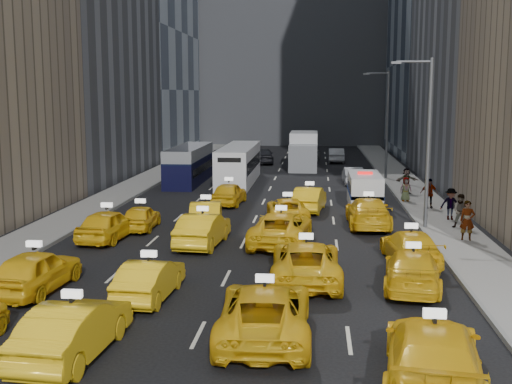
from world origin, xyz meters
TOP-DOWN VIEW (x-y plane):
  - ground at (0.00, 0.00)m, footprint 160.00×160.00m
  - sidewalk_west at (-10.50, 25.00)m, footprint 3.00×90.00m
  - sidewalk_east at (10.50, 25.00)m, footprint 3.00×90.00m
  - curb_west at (-9.05, 25.00)m, footprint 0.15×90.00m
  - curb_east at (9.05, 25.00)m, footprint 0.15×90.00m
  - building_backdrop at (0.00, 72.00)m, footprint 30.00×12.00m
  - streetlight_near at (9.18, 12.00)m, footprint 2.15×0.22m
  - streetlight_far at (9.18, 32.00)m, footprint 2.15×0.22m
  - taxi_1 at (-3.11, -5.90)m, footprint 2.00×4.88m
  - taxi_2 at (2.01, -4.03)m, footprint 2.84×5.85m
  - taxi_3 at (6.39, -6.85)m, footprint 3.11×6.01m
  - taxi_4 at (-6.68, -0.37)m, footprint 2.20×4.76m
  - taxi_5 at (-2.34, -0.73)m, footprint 1.73×4.34m
  - taxi_6 at (3.13, 1.83)m, footprint 2.76×5.72m
  - taxi_7 at (7.08, 1.30)m, footprint 2.67×5.20m
  - taxi_8 at (-6.75, 7.98)m, footprint 2.20×4.68m
  - taxi_9 at (-1.85, 7.26)m, footprint 2.07×4.93m
  - taxi_10 at (1.84, 7.84)m, footprint 3.04×5.86m
  - taxi_11 at (7.52, 4.94)m, footprint 2.34×5.01m
  - taxi_12 at (-5.80, 10.62)m, footprint 1.69×3.93m
  - taxi_13 at (-2.36, 11.11)m, footprint 2.14×4.73m
  - taxi_14 at (1.89, 13.61)m, footprint 2.77×5.00m
  - taxi_15 at (6.32, 12.47)m, footprint 2.30×5.52m
  - taxi_16 at (-2.15, 18.64)m, footprint 2.09×4.47m
  - taxi_17 at (3.09, 16.85)m, footprint 2.16×4.74m
  - nypd_van at (6.60, 19.02)m, footprint 2.48×5.33m
  - double_decker at (-6.75, 28.71)m, footprint 2.47×10.04m
  - city_bus at (-2.72, 28.81)m, footprint 3.25×11.75m
  - box_truck at (2.26, 39.32)m, footprint 2.89×7.67m
  - misc_car_0 at (6.40, 29.04)m, footprint 1.62×4.26m
  - misc_car_1 at (-6.11, 41.65)m, footprint 2.93×5.81m
  - misc_car_2 at (2.69, 46.59)m, footprint 2.39×5.50m
  - misc_car_3 at (-1.91, 43.23)m, footprint 2.49×4.99m
  - misc_car_4 at (5.53, 45.44)m, footprint 1.66×4.57m
  - pedestrian_0 at (10.78, 9.02)m, footprint 0.76×0.55m
  - pedestrian_1 at (11.09, 11.76)m, footprint 0.99×0.74m
  - pedestrian_2 at (11.02, 14.12)m, footprint 1.16×0.49m
  - pedestrian_3 at (10.45, 17.77)m, footprint 1.11×0.55m
  - pedestrian_4 at (9.37, 20.24)m, footprint 0.81×0.48m
  - pedestrian_5 at (9.85, 23.54)m, footprint 1.75×0.95m

SIDE VIEW (x-z plane):
  - ground at x=0.00m, z-range 0.00..0.00m
  - sidewalk_west at x=-10.50m, z-range 0.00..0.15m
  - sidewalk_east at x=10.50m, z-range 0.00..0.15m
  - curb_west at x=-9.05m, z-range 0.00..0.18m
  - curb_east at x=9.05m, z-range 0.00..0.18m
  - taxi_12 at x=-5.80m, z-range 0.00..1.32m
  - taxi_14 at x=1.89m, z-range 0.00..1.32m
  - misc_car_0 at x=6.40m, z-range 0.00..1.39m
  - taxi_5 at x=-2.34m, z-range 0.00..1.40m
  - taxi_11 at x=7.52m, z-range 0.00..1.42m
  - taxi_7 at x=7.08m, z-range 0.00..1.44m
  - taxi_16 at x=-2.15m, z-range 0.00..1.48m
  - misc_car_4 at x=5.53m, z-range 0.00..1.50m
  - taxi_13 at x=-2.36m, z-range 0.00..1.50m
  - taxi_17 at x=3.09m, z-range 0.00..1.51m
  - taxi_8 at x=-6.75m, z-range 0.00..1.55m
  - taxi_1 at x=-3.11m, z-range 0.00..1.57m
  - taxi_6 at x=3.13m, z-range 0.00..1.57m
  - misc_car_2 at x=2.69m, z-range 0.00..1.58m
  - taxi_10 at x=1.84m, z-range 0.00..1.58m
  - misc_car_1 at x=-6.11m, z-range 0.00..1.58m
  - taxi_4 at x=-6.68m, z-range 0.00..1.58m
  - taxi_9 at x=-1.85m, z-range 0.00..1.58m
  - taxi_15 at x=6.32m, z-range 0.00..1.60m
  - taxi_2 at x=2.01m, z-range 0.00..1.60m
  - misc_car_3 at x=-1.91m, z-range 0.00..1.63m
  - taxi_3 at x=6.39m, z-range 0.00..1.67m
  - pedestrian_4 at x=9.37m, z-range 0.15..1.74m
  - nypd_van at x=6.60m, z-range -0.11..2.11m
  - pedestrian_2 at x=11.02m, z-range 0.15..1.93m
  - pedestrian_5 at x=9.85m, z-range 0.15..1.96m
  - pedestrian_1 at x=11.09m, z-range 0.15..1.97m
  - pedestrian_3 at x=10.45m, z-range 0.15..1.99m
  - pedestrian_0 at x=10.78m, z-range 0.15..2.08m
  - double_decker at x=-6.75m, z-range -0.02..2.89m
  - city_bus at x=-2.72m, z-range -0.02..2.98m
  - box_truck at x=2.26m, z-range -0.02..3.44m
  - streetlight_near at x=9.18m, z-range 0.42..9.42m
  - streetlight_far at x=9.18m, z-range 0.42..9.42m
  - building_backdrop at x=0.00m, z-range 0.00..40.00m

